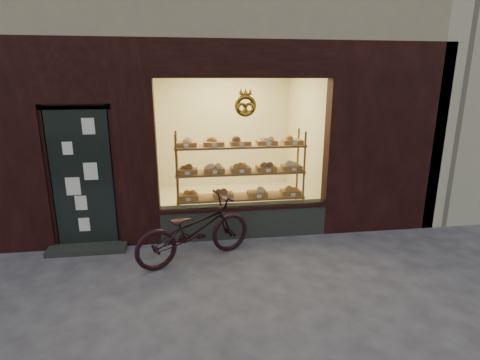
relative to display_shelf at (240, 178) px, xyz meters
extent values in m
plane|color=#37363E|center=(-0.45, -2.55, -0.89)|extent=(90.00, 90.00, 0.00)
cube|color=#212824|center=(0.00, -0.42, -0.61)|extent=(2.70, 0.25, 0.55)
cube|color=black|center=(-2.45, -0.49, 0.21)|extent=(0.90, 0.04, 2.15)
cube|color=#212824|center=(-2.45, -0.65, -0.85)|extent=(1.15, 0.35, 0.08)
torus|color=#C18624|center=(0.00, -0.53, 1.26)|extent=(0.33, 0.07, 0.33)
cube|color=brown|center=(0.00, 0.00, -0.84)|extent=(2.20, 0.45, 0.04)
cube|color=brown|center=(0.00, 0.00, -0.34)|extent=(2.20, 0.45, 0.03)
cube|color=brown|center=(0.00, 0.00, 0.11)|extent=(2.20, 0.45, 0.04)
cube|color=brown|center=(0.00, 0.00, 0.56)|extent=(2.20, 0.45, 0.04)
cylinder|color=brown|center=(-1.07, -0.19, -0.04)|extent=(0.04, 0.04, 1.70)
cylinder|color=brown|center=(1.07, -0.19, -0.04)|extent=(0.04, 0.04, 1.70)
cylinder|color=brown|center=(-1.07, 0.20, -0.04)|extent=(0.04, 0.04, 1.70)
cylinder|color=brown|center=(1.07, 0.20, -0.04)|extent=(0.04, 0.04, 1.70)
cube|color=olive|center=(-0.90, 0.00, -0.28)|extent=(0.34, 0.24, 0.07)
sphere|color=#A65C30|center=(-0.90, 0.00, -0.20)|extent=(0.11, 0.11, 0.11)
cube|color=silver|center=(-0.90, -0.18, -0.28)|extent=(0.07, 0.01, 0.05)
cube|color=olive|center=(-0.30, 0.00, -0.28)|extent=(0.34, 0.24, 0.07)
sphere|color=brown|center=(-0.30, 0.00, -0.20)|extent=(0.11, 0.11, 0.11)
cube|color=silver|center=(-0.30, -0.18, -0.28)|extent=(0.08, 0.01, 0.05)
cube|color=olive|center=(0.30, 0.00, -0.28)|extent=(0.34, 0.24, 0.07)
sphere|color=tan|center=(0.30, 0.00, -0.20)|extent=(0.11, 0.11, 0.11)
cube|color=silver|center=(0.30, -0.18, -0.28)|extent=(0.07, 0.01, 0.05)
cube|color=olive|center=(0.90, 0.00, -0.28)|extent=(0.34, 0.24, 0.07)
sphere|color=#A65C30|center=(0.90, 0.00, -0.20)|extent=(0.11, 0.11, 0.11)
cube|color=silver|center=(0.90, -0.18, -0.28)|extent=(0.08, 0.01, 0.05)
cube|color=olive|center=(-0.90, 0.00, 0.17)|extent=(0.34, 0.24, 0.07)
sphere|color=brown|center=(-0.90, 0.00, 0.25)|extent=(0.11, 0.11, 0.11)
cube|color=silver|center=(-0.90, -0.18, 0.17)|extent=(0.07, 0.01, 0.06)
cube|color=olive|center=(-0.45, 0.00, 0.17)|extent=(0.34, 0.24, 0.07)
sphere|color=tan|center=(-0.45, 0.00, 0.25)|extent=(0.11, 0.11, 0.11)
cube|color=silver|center=(-0.45, -0.18, 0.17)|extent=(0.07, 0.01, 0.06)
cube|color=olive|center=(0.00, 0.00, 0.17)|extent=(0.34, 0.24, 0.07)
sphere|color=#A65C30|center=(0.00, 0.00, 0.25)|extent=(0.11, 0.11, 0.11)
cube|color=silver|center=(0.00, -0.18, 0.17)|extent=(0.07, 0.01, 0.06)
cube|color=olive|center=(0.45, 0.00, 0.17)|extent=(0.34, 0.24, 0.07)
sphere|color=brown|center=(0.45, 0.00, 0.25)|extent=(0.11, 0.11, 0.11)
cube|color=silver|center=(0.45, -0.18, 0.17)|extent=(0.07, 0.01, 0.06)
cube|color=olive|center=(0.90, 0.00, 0.17)|extent=(0.34, 0.24, 0.07)
sphere|color=tan|center=(0.90, 0.00, 0.25)|extent=(0.11, 0.11, 0.11)
cube|color=silver|center=(0.90, -0.18, 0.17)|extent=(0.08, 0.01, 0.06)
cube|color=olive|center=(-0.90, 0.00, 0.62)|extent=(0.34, 0.24, 0.07)
sphere|color=tan|center=(-0.90, 0.00, 0.70)|extent=(0.11, 0.11, 0.11)
cube|color=silver|center=(-0.90, -0.18, 0.62)|extent=(0.07, 0.01, 0.06)
cube|color=olive|center=(-0.45, 0.00, 0.62)|extent=(0.34, 0.24, 0.07)
sphere|color=#A65C30|center=(-0.45, 0.00, 0.70)|extent=(0.11, 0.11, 0.11)
cube|color=silver|center=(-0.45, -0.18, 0.62)|extent=(0.07, 0.01, 0.06)
cube|color=olive|center=(0.00, 0.00, 0.62)|extent=(0.34, 0.24, 0.07)
sphere|color=brown|center=(0.00, 0.00, 0.70)|extent=(0.11, 0.11, 0.11)
cube|color=silver|center=(0.00, -0.18, 0.62)|extent=(0.07, 0.01, 0.06)
cube|color=olive|center=(0.45, 0.00, 0.62)|extent=(0.34, 0.24, 0.07)
sphere|color=tan|center=(0.45, 0.00, 0.70)|extent=(0.11, 0.11, 0.11)
cube|color=silver|center=(0.45, -0.18, 0.62)|extent=(0.07, 0.01, 0.06)
cube|color=olive|center=(0.90, 0.00, 0.62)|extent=(0.34, 0.24, 0.07)
sphere|color=#A65C30|center=(0.90, 0.00, 0.70)|extent=(0.11, 0.11, 0.11)
cube|color=silver|center=(0.90, -0.18, 0.62)|extent=(0.08, 0.01, 0.06)
imported|color=black|center=(-0.83, -1.16, -0.43)|extent=(1.85, 1.25, 0.92)
camera|label=1|loc=(-0.90, -6.16, 1.66)|focal=28.00mm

